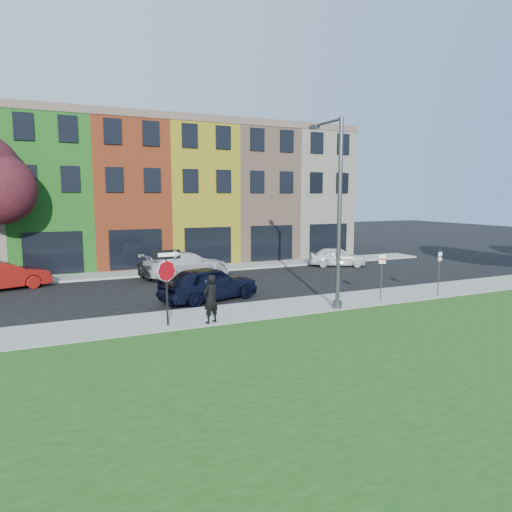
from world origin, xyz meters
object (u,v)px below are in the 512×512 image
stop_sign (167,272)px  street_lamp (337,214)px  man (211,299)px  sedan_near (209,283)px

stop_sign → street_lamp: (7.37, -0.14, 2.05)m
stop_sign → street_lamp: bearing=-2.0°
man → sedan_near: size_ratio=0.36×
stop_sign → street_lamp: street_lamp is taller
stop_sign → man: size_ratio=1.52×
man → street_lamp: street_lamp is taller
man → street_lamp: (5.78, 0.21, 3.15)m
man → sedan_near: bearing=-131.1°
street_lamp → sedan_near: bearing=138.0°
stop_sign → sedan_near: 4.96m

